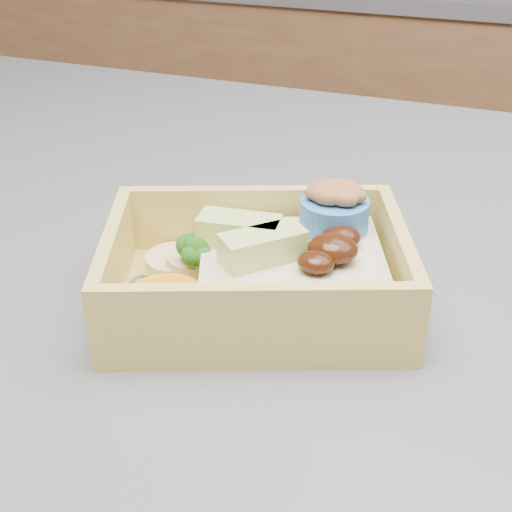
% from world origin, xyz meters
% --- Properties ---
extents(bento_box, '(0.22, 0.19, 0.07)m').
position_xyz_m(bento_box, '(0.05, -0.13, 0.94)').
color(bento_box, '#D1B956').
rests_on(bento_box, island).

